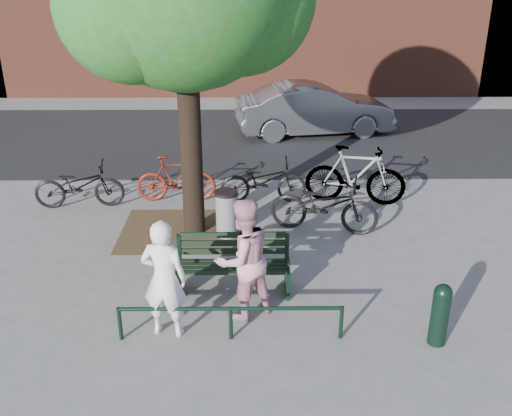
{
  "coord_description": "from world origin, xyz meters",
  "views": [
    {
      "loc": [
        0.28,
        -7.67,
        4.74
      ],
      "look_at": [
        0.36,
        1.0,
        1.0
      ],
      "focal_mm": 40.0,
      "sensor_mm": 36.0,
      "label": 1
    }
  ],
  "objects_px": {
    "park_bench": "(233,263)",
    "bollard": "(440,312)",
    "person_right": "(243,259)",
    "parked_car": "(315,109)",
    "person_left": "(164,279)",
    "litter_bin": "(227,214)",
    "bicycle_c": "(264,181)"
  },
  "relations": [
    {
      "from": "bicycle_c",
      "to": "parked_car",
      "type": "xyz_separation_m",
      "value": [
        1.62,
        5.26,
        0.27
      ]
    },
    {
      "from": "litter_bin",
      "to": "bicycle_c",
      "type": "xyz_separation_m",
      "value": [
        0.72,
        1.66,
        0.02
      ]
    },
    {
      "from": "park_bench",
      "to": "bollard",
      "type": "distance_m",
      "value": 3.12
    },
    {
      "from": "person_right",
      "to": "litter_bin",
      "type": "distance_m",
      "value": 2.66
    },
    {
      "from": "park_bench",
      "to": "litter_bin",
      "type": "bearing_deg",
      "value": 95.17
    },
    {
      "from": "bicycle_c",
      "to": "parked_car",
      "type": "bearing_deg",
      "value": -18.76
    },
    {
      "from": "person_right",
      "to": "litter_bin",
      "type": "relative_size",
      "value": 2.01
    },
    {
      "from": "litter_bin",
      "to": "bicycle_c",
      "type": "height_order",
      "value": "bicycle_c"
    },
    {
      "from": "bollard",
      "to": "person_left",
      "type": "bearing_deg",
      "value": 175.81
    },
    {
      "from": "park_bench",
      "to": "bicycle_c",
      "type": "bearing_deg",
      "value": 81.29
    },
    {
      "from": "person_left",
      "to": "litter_bin",
      "type": "xyz_separation_m",
      "value": [
        0.71,
        3.05,
        -0.4
      ]
    },
    {
      "from": "person_left",
      "to": "bollard",
      "type": "xyz_separation_m",
      "value": [
        3.67,
        -0.27,
        -0.37
      ]
    },
    {
      "from": "bicycle_c",
      "to": "bollard",
      "type": "bearing_deg",
      "value": -157.42
    },
    {
      "from": "park_bench",
      "to": "parked_car",
      "type": "bearing_deg",
      "value": 76.21
    },
    {
      "from": "bicycle_c",
      "to": "person_right",
      "type": "bearing_deg",
      "value": 173.27
    },
    {
      "from": "park_bench",
      "to": "person_right",
      "type": "xyz_separation_m",
      "value": [
        0.17,
        -0.68,
        0.43
      ]
    },
    {
      "from": "person_right",
      "to": "park_bench",
      "type": "bearing_deg",
      "value": -108.55
    },
    {
      "from": "park_bench",
      "to": "person_left",
      "type": "bearing_deg",
      "value": -128.02
    },
    {
      "from": "bollard",
      "to": "litter_bin",
      "type": "relative_size",
      "value": 1.0
    },
    {
      "from": "person_left",
      "to": "litter_bin",
      "type": "distance_m",
      "value": 3.16
    },
    {
      "from": "park_bench",
      "to": "bollard",
      "type": "xyz_separation_m",
      "value": [
        2.78,
        -1.4,
        0.01
      ]
    },
    {
      "from": "bollard",
      "to": "parked_car",
      "type": "distance_m",
      "value": 10.26
    },
    {
      "from": "park_bench",
      "to": "bollard",
      "type": "relative_size",
      "value": 1.92
    },
    {
      "from": "person_left",
      "to": "bicycle_c",
      "type": "distance_m",
      "value": 4.94
    },
    {
      "from": "bollard",
      "to": "bicycle_c",
      "type": "xyz_separation_m",
      "value": [
        -2.24,
        4.98,
        -0.0
      ]
    },
    {
      "from": "person_left",
      "to": "litter_bin",
      "type": "relative_size",
      "value": 1.9
    },
    {
      "from": "person_right",
      "to": "bollard",
      "type": "relative_size",
      "value": 2.0
    },
    {
      "from": "person_right",
      "to": "parked_car",
      "type": "distance_m",
      "value": 9.72
    },
    {
      "from": "bollard",
      "to": "bicycle_c",
      "type": "distance_m",
      "value": 5.46
    },
    {
      "from": "parked_car",
      "to": "person_left",
      "type": "bearing_deg",
      "value": 153.96
    },
    {
      "from": "person_left",
      "to": "bollard",
      "type": "height_order",
      "value": "person_left"
    },
    {
      "from": "person_left",
      "to": "parked_car",
      "type": "distance_m",
      "value": 10.42
    }
  ]
}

